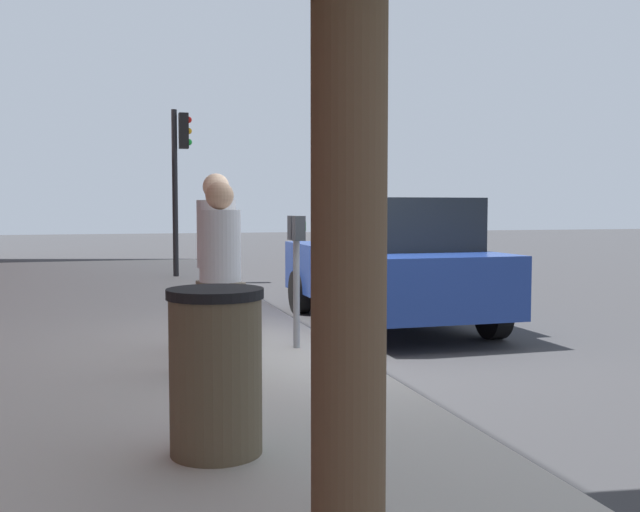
% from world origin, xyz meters
% --- Properties ---
extents(ground_plane, '(80.00, 80.00, 0.00)m').
position_xyz_m(ground_plane, '(0.00, 0.00, 0.00)').
color(ground_plane, '#38383A').
rests_on(ground_plane, ground).
extents(sidewalk_slab, '(28.00, 6.00, 0.15)m').
position_xyz_m(sidewalk_slab, '(0.00, 3.00, 0.07)').
color(sidewalk_slab, '#B7B2A8').
rests_on(sidewalk_slab, ground_plane).
extents(parking_meter, '(0.36, 0.12, 1.41)m').
position_xyz_m(parking_meter, '(0.07, 0.47, 1.17)').
color(parking_meter, gray).
rests_on(parking_meter, sidewalk_slab).
extents(pedestrian_at_meter, '(0.55, 0.40, 1.85)m').
position_xyz_m(pedestrian_at_meter, '(0.09, 1.31, 1.25)').
color(pedestrian_at_meter, '#726656').
rests_on(pedestrian_at_meter, sidewalk_slab).
extents(pedestrian_bystander, '(0.42, 0.42, 1.73)m').
position_xyz_m(pedestrian_bystander, '(-0.83, 1.41, 1.17)').
color(pedestrian_bystander, '#726656').
rests_on(pedestrian_bystander, sidewalk_slab).
extents(parked_sedan_near, '(4.41, 2.00, 1.77)m').
position_xyz_m(parked_sedan_near, '(2.07, -1.35, 0.89)').
color(parked_sedan_near, navy).
rests_on(parked_sedan_near, ground_plane).
extents(traffic_signal, '(0.24, 0.44, 3.60)m').
position_xyz_m(traffic_signal, '(8.73, 0.89, 2.58)').
color(traffic_signal, black).
rests_on(traffic_signal, sidewalk_slab).
extents(trash_bin, '(0.59, 0.59, 1.01)m').
position_xyz_m(trash_bin, '(-3.07, 1.77, 0.66)').
color(trash_bin, brown).
rests_on(trash_bin, sidewalk_slab).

